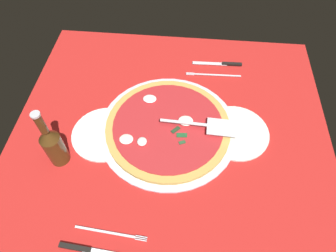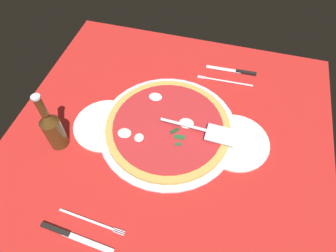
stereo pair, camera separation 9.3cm
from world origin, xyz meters
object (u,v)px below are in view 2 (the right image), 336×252
at_px(dinner_plate_left, 106,125).
at_px(dinner_plate_right, 235,142).
at_px(pizza, 168,126).
at_px(place_setting_near, 81,229).
at_px(place_setting_far, 230,76).
at_px(beer_bottle, 53,128).
at_px(pizza_server, 205,131).

relative_size(dinner_plate_left, dinner_plate_right, 0.98).
bearing_deg(pizza, place_setting_near, -109.89).
relative_size(place_setting_far, beer_bottle, 0.95).
height_order(dinner_plate_left, place_setting_far, place_setting_far).
bearing_deg(beer_bottle, dinner_plate_right, 15.29).
xyz_separation_m(dinner_plate_right, beer_bottle, (-0.52, -0.14, 0.07)).
bearing_deg(dinner_plate_left, beer_bottle, -138.41).
bearing_deg(dinner_plate_right, pizza, -178.76).
bearing_deg(pizza_server, dinner_plate_left, -170.57).
bearing_deg(dinner_plate_right, beer_bottle, -164.71).
bearing_deg(beer_bottle, pizza, 24.23).
height_order(pizza, pizza_server, pizza_server).
bearing_deg(pizza, pizza_server, -0.51).
relative_size(dinner_plate_right, beer_bottle, 0.96).
relative_size(pizza, place_setting_near, 1.83).
height_order(place_setting_near, beer_bottle, beer_bottle).
distance_m(place_setting_near, place_setting_far, 0.71).
xyz_separation_m(dinner_plate_right, pizza_server, (-0.10, -0.01, 0.03)).
relative_size(dinner_plate_right, place_setting_far, 1.02).
distance_m(pizza_server, place_setting_far, 0.29).
relative_size(dinner_plate_left, pizza_server, 0.83).
height_order(place_setting_near, place_setting_far, same).
height_order(dinner_plate_left, pizza, pizza).
distance_m(place_setting_near, beer_bottle, 0.30).
bearing_deg(dinner_plate_left, pizza, 11.48).
bearing_deg(dinner_plate_left, place_setting_near, -78.80).
distance_m(place_setting_far, beer_bottle, 0.64).
bearing_deg(pizza, place_setting_far, 60.90).
bearing_deg(place_setting_near, pizza, 74.39).
xyz_separation_m(dinner_plate_right, place_setting_far, (-0.06, 0.28, -0.00)).
height_order(pizza, place_setting_near, pizza).
relative_size(dinner_plate_left, place_setting_near, 0.94).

